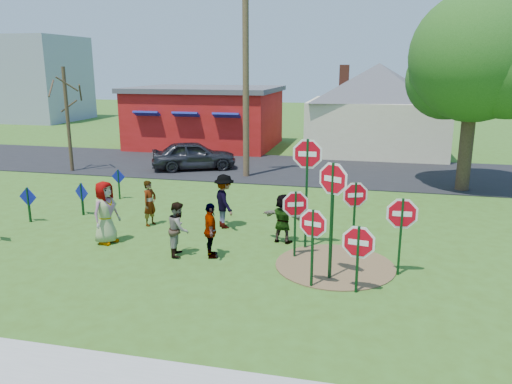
% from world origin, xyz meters
% --- Properties ---
extents(ground, '(120.00, 120.00, 0.00)m').
position_xyz_m(ground, '(0.00, 0.00, 0.00)').
color(ground, '#385819').
rests_on(ground, ground).
extents(sidewalk, '(22.00, 1.80, 0.08)m').
position_xyz_m(sidewalk, '(0.00, -7.20, 0.04)').
color(sidewalk, '#9E9E99').
rests_on(sidewalk, ground).
extents(road, '(120.00, 7.50, 0.04)m').
position_xyz_m(road, '(0.00, 11.50, 0.02)').
color(road, black).
rests_on(road, ground).
extents(dirt_patch, '(3.20, 3.20, 0.03)m').
position_xyz_m(dirt_patch, '(4.50, -1.00, 0.01)').
color(dirt_patch, brown).
rests_on(dirt_patch, ground).
extents(red_building, '(9.40, 7.69, 3.90)m').
position_xyz_m(red_building, '(-5.50, 17.99, 1.97)').
color(red_building, '#9F140F').
rests_on(red_building, ground).
extents(cream_house, '(9.40, 9.40, 6.50)m').
position_xyz_m(cream_house, '(5.50, 18.00, 2.92)').
color(cream_house, beige).
rests_on(cream_house, ground).
extents(distant_building, '(10.00, 8.00, 8.00)m').
position_xyz_m(distant_building, '(-28.00, 30.00, 4.00)').
color(distant_building, '#8C939E').
rests_on(distant_building, ground).
extents(stop_sign_a, '(0.91, 0.27, 2.08)m').
position_xyz_m(stop_sign_a, '(4.04, -2.45, 1.43)').
color(stop_sign_a, '#0E3416').
rests_on(stop_sign_a, ground).
extents(stop_sign_b, '(1.16, 0.08, 3.40)m').
position_xyz_m(stop_sign_b, '(3.54, 0.17, 2.49)').
color(stop_sign_b, '#0E3416').
rests_on(stop_sign_b, ground).
extents(stop_sign_c, '(0.97, 0.54, 3.13)m').
position_xyz_m(stop_sign_c, '(4.43, -1.87, 2.22)').
color(stop_sign_c, '#0E3416').
rests_on(stop_sign_c, ground).
extents(stop_sign_d, '(0.93, 0.35, 2.21)m').
position_xyz_m(stop_sign_d, '(4.92, 0.10, 1.57)').
color(stop_sign_d, '#0E3416').
rests_on(stop_sign_d, ground).
extents(stop_sign_e, '(1.06, 0.19, 1.79)m').
position_xyz_m(stop_sign_e, '(5.11, -2.50, 1.16)').
color(stop_sign_e, '#0E3416').
rests_on(stop_sign_e, ground).
extents(stop_sign_f, '(1.07, 0.07, 2.17)m').
position_xyz_m(stop_sign_f, '(6.12, -1.20, 1.51)').
color(stop_sign_f, '#0E3416').
rests_on(stop_sign_f, ground).
extents(stop_sign_g, '(0.93, 0.38, 2.05)m').
position_xyz_m(stop_sign_g, '(3.34, -0.62, 1.39)').
color(stop_sign_g, '#0E3416').
rests_on(stop_sign_g, ground).
extents(blue_diamond_b, '(0.68, 0.07, 1.23)m').
position_xyz_m(blue_diamond_b, '(-6.04, 0.56, 0.76)').
color(blue_diamond_b, '#0E3416').
rests_on(blue_diamond_b, ground).
extents(blue_diamond_c, '(0.66, 0.26, 1.20)m').
position_xyz_m(blue_diamond_c, '(-4.71, 1.71, 0.73)').
color(blue_diamond_c, '#0E3416').
rests_on(blue_diamond_c, ground).
extents(blue_diamond_d, '(0.59, 0.06, 1.23)m').
position_xyz_m(blue_diamond_d, '(-4.52, 4.06, 0.76)').
color(blue_diamond_d, '#0E3416').
rests_on(blue_diamond_d, ground).
extents(person_a, '(0.85, 1.07, 1.92)m').
position_xyz_m(person_a, '(-2.38, -0.73, 0.96)').
color(person_a, '#4B589B').
rests_on(person_a, ground).
extents(person_b, '(0.51, 0.64, 1.54)m').
position_xyz_m(person_b, '(-1.84, 1.18, 0.77)').
color(person_b, '#2C7F6B').
rests_on(person_b, ground).
extents(person_c, '(0.75, 0.87, 1.55)m').
position_xyz_m(person_c, '(0.12, -1.17, 0.78)').
color(person_c, '#8F5B38').
rests_on(person_c, ground).
extents(person_d, '(1.21, 1.34, 1.80)m').
position_xyz_m(person_d, '(0.66, 1.51, 0.90)').
color(person_d, '#333338').
rests_on(person_d, ground).
extents(person_e, '(0.71, 1.00, 1.57)m').
position_xyz_m(person_e, '(1.05, -1.15, 0.79)').
color(person_e, '#472D51').
rests_on(person_e, ground).
extents(person_f, '(1.47, 0.74, 1.52)m').
position_xyz_m(person_f, '(2.80, 0.52, 0.76)').
color(person_f, '#235937').
rests_on(person_f, ground).
extents(suv, '(4.61, 3.35, 1.46)m').
position_xyz_m(suv, '(-3.59, 10.29, 0.77)').
color(suv, '#2B2B30').
rests_on(suv, road).
extents(utility_pole, '(2.20, 1.06, 9.59)m').
position_xyz_m(utility_pole, '(-0.56, 9.28, 5.05)').
color(utility_pole, '#4C3823').
rests_on(utility_pole, ground).
extents(leafy_tree, '(5.79, 5.28, 8.22)m').
position_xyz_m(leafy_tree, '(9.33, 8.74, 5.29)').
color(leafy_tree, '#382819').
rests_on(leafy_tree, ground).
extents(bare_tree_west, '(1.80, 1.80, 5.20)m').
position_xyz_m(bare_tree_west, '(-9.53, 8.50, 3.37)').
color(bare_tree_west, '#382819').
rests_on(bare_tree_west, ground).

